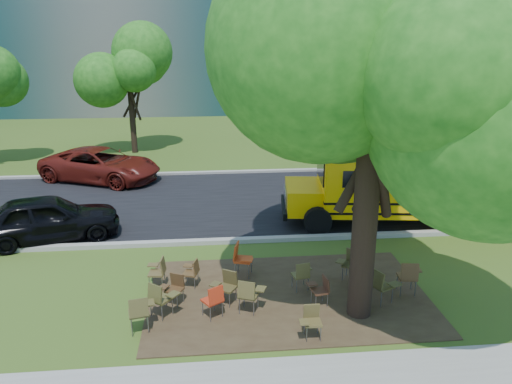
{
  "coord_description": "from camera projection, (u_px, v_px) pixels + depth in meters",
  "views": [
    {
      "loc": [
        -0.89,
        -11.6,
        6.4
      ],
      "look_at": [
        0.59,
        3.75,
        1.43
      ],
      "focal_mm": 35.0,
      "sensor_mm": 36.0,
      "label": 1
    }
  ],
  "objects": [
    {
      "name": "chair_5",
      "position": [
        311.0,
        318.0,
        10.8
      ],
      "size": [
        0.5,
        0.45,
        0.77
      ],
      "rotation": [
        0.0,
        0.0,
        3.13
      ],
      "color": "brown",
      "rests_on": "ground"
    },
    {
      "name": "black_car",
      "position": [
        48.0,
        218.0,
        15.85
      ],
      "size": [
        4.69,
        2.85,
        1.49
      ],
      "primitive_type": "imported",
      "rotation": [
        0.0,
        0.0,
        1.83
      ],
      "color": "black",
      "rests_on": "ground"
    },
    {
      "name": "chair_11",
      "position": [
        302.0,
        273.0,
        12.77
      ],
      "size": [
        0.55,
        0.57,
        0.82
      ],
      "rotation": [
        0.0,
        0.0,
        0.21
      ],
      "color": "brown",
      "rests_on": "ground"
    },
    {
      "name": "chair_3",
      "position": [
        227.0,
        284.0,
        12.18
      ],
      "size": [
        0.72,
        0.57,
        0.85
      ],
      "rotation": [
        0.0,
        0.0,
        2.59
      ],
      "color": "#463C1E",
      "rests_on": "ground"
    },
    {
      "name": "dirt_patch",
      "position": [
        288.0,
        296.0,
        12.64
      ],
      "size": [
        7.0,
        4.5,
        0.03
      ],
      "primitive_type": "cube",
      "color": "#382819",
      "rests_on": "ground"
    },
    {
      "name": "chair_14",
      "position": [
        351.0,
        261.0,
        13.36
      ],
      "size": [
        0.73,
        0.58,
        0.86
      ],
      "rotation": [
        0.0,
        0.0,
        2.55
      ],
      "color": "#45401E",
      "rests_on": "ground"
    },
    {
      "name": "chair_2",
      "position": [
        214.0,
        298.0,
        11.53
      ],
      "size": [
        0.57,
        0.71,
        0.85
      ],
      "rotation": [
        0.0,
        0.0,
        0.57
      ],
      "color": "#B12B12",
      "rests_on": "ground"
    },
    {
      "name": "kerb_near",
      "position": [
        240.0,
        240.0,
        15.85
      ],
      "size": [
        80.0,
        0.25,
        0.14
      ],
      "primitive_type": "cube",
      "color": "gray",
      "rests_on": "ground"
    },
    {
      "name": "school_bus",
      "position": [
        467.0,
        178.0,
        17.06
      ],
      "size": [
        11.56,
        3.7,
        2.78
      ],
      "rotation": [
        0.0,
        0.0,
        -0.11
      ],
      "color": "#F9B807",
      "rests_on": "ground"
    },
    {
      "name": "chair_15",
      "position": [
        159.0,
        270.0,
        12.9
      ],
      "size": [
        0.5,
        0.6,
        0.85
      ],
      "rotation": [
        0.0,
        0.0,
        1.45
      ],
      "color": "brown",
      "rests_on": "ground"
    },
    {
      "name": "bg_tree_3",
      "position": [
        381.0,
        60.0,
        25.48
      ],
      "size": [
        5.6,
        5.6,
        7.84
      ],
      "color": "black",
      "rests_on": "ground"
    },
    {
      "name": "chair_8",
      "position": [
        192.0,
        270.0,
        12.97
      ],
      "size": [
        0.46,
        0.59,
        0.77
      ],
      "rotation": [
        0.0,
        0.0,
        1.29
      ],
      "color": "#51381C",
      "rests_on": "ground"
    },
    {
      "name": "chair_0",
      "position": [
        140.0,
        310.0,
        10.96
      ],
      "size": [
        0.61,
        0.63,
        0.9
      ],
      "rotation": [
        0.0,
        0.0,
        0.2
      ],
      "color": "#4A4320",
      "rests_on": "ground"
    },
    {
      "name": "chair_6",
      "position": [
        321.0,
        287.0,
        12.1
      ],
      "size": [
        0.53,
        0.52,
        0.77
      ],
      "rotation": [
        0.0,
        0.0,
        1.74
      ],
      "color": "#492A1A",
      "rests_on": "ground"
    },
    {
      "name": "chair_12",
      "position": [
        361.0,
        273.0,
        12.71
      ],
      "size": [
        0.53,
        0.68,
        0.86
      ],
      "rotation": [
        0.0,
        0.0,
        4.38
      ],
      "color": "#504222",
      "rests_on": "ground"
    },
    {
      "name": "ground",
      "position": [
        247.0,
        288.0,
        13.03
      ],
      "size": [
        160.0,
        160.0,
        0.0
      ],
      "primitive_type": "plane",
      "color": "#365119",
      "rests_on": "ground"
    },
    {
      "name": "chair_4",
      "position": [
        249.0,
        293.0,
        11.7
      ],
      "size": [
        0.72,
        0.57,
        0.9
      ],
      "rotation": [
        0.0,
        0.0,
        -0.39
      ],
      "color": "#4C4421",
      "rests_on": "ground"
    },
    {
      "name": "chair_13",
      "position": [
        409.0,
        274.0,
        12.54
      ],
      "size": [
        0.66,
        0.55,
        0.94
      ],
      "rotation": [
        0.0,
        0.0,
        -0.12
      ],
      "color": "#51381D",
      "rests_on": "ground"
    },
    {
      "name": "chair_9",
      "position": [
        174.0,
        286.0,
        12.15
      ],
      "size": [
        0.65,
        0.51,
        0.79
      ],
      "rotation": [
        0.0,
        0.0,
        2.68
      ],
      "color": "#462F19",
      "rests_on": "ground"
    },
    {
      "name": "bg_tree_2",
      "position": [
        129.0,
        75.0,
        26.44
      ],
      "size": [
        4.8,
        4.8,
        6.62
      ],
      "color": "black",
      "rests_on": "ground"
    },
    {
      "name": "chair_1",
      "position": [
        160.0,
        297.0,
        11.52
      ],
      "size": [
        0.78,
        0.61,
        0.9
      ],
      "rotation": [
        0.0,
        0.0,
        -0.68
      ],
      "color": "#4A4420",
      "rests_on": "ground"
    },
    {
      "name": "asphalt_road",
      "position": [
        233.0,
        201.0,
        19.66
      ],
      "size": [
        80.0,
        8.0,
        0.04
      ],
      "primitive_type": "cube",
      "color": "black",
      "rests_on": "ground"
    },
    {
      "name": "main_tree",
      "position": [
        376.0,
        69.0,
        10.11
      ],
      "size": [
        7.2,
        7.2,
        9.3
      ],
      "color": "black",
      "rests_on": "ground"
    },
    {
      "name": "chair_7",
      "position": [
        382.0,
        283.0,
        12.11
      ],
      "size": [
        0.72,
        0.62,
        0.91
      ],
      "rotation": [
        0.0,
        0.0,
        -1.15
      ],
      "color": "#423F1C",
      "rests_on": "ground"
    },
    {
      "name": "chair_10",
      "position": [
        241.0,
        257.0,
        13.5
      ],
      "size": [
        0.57,
        0.73,
        0.96
      ],
      "rotation": [
        0.0,
        0.0,
        -1.84
      ],
      "color": "#CA4515",
      "rests_on": "ground"
    },
    {
      "name": "bg_car_red",
      "position": [
        101.0,
        165.0,
        22.21
      ],
      "size": [
        5.88,
        4.4,
        1.48
      ],
      "primitive_type": "imported",
      "rotation": [
        0.0,
        0.0,
        1.16
      ],
      "color": "#54140E",
      "rests_on": "ground"
    },
    {
      "name": "kerb_far",
      "position": [
        229.0,
        172.0,
        23.53
      ],
      "size": [
        80.0,
        0.25,
        0.14
      ],
      "primitive_type": "cube",
      "color": "gray",
      "rests_on": "ground"
    }
  ]
}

